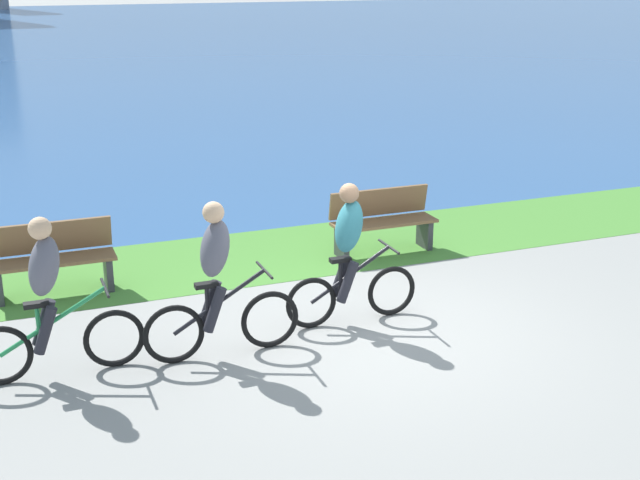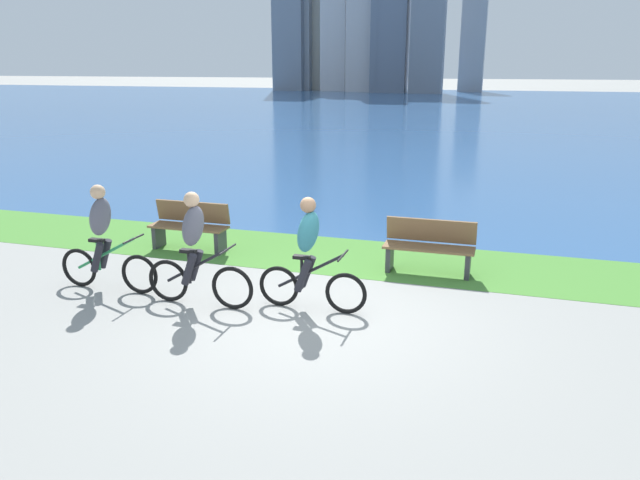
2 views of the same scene
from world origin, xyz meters
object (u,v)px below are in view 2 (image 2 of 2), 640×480
at_px(cyclist_lead, 309,254).
at_px(bench_far_along_path, 190,226).
at_px(cyclist_trailing, 195,250).
at_px(bench_near_path, 429,247).
at_px(cyclist_distant_rear, 103,238).

xyz_separation_m(cyclist_lead, bench_far_along_path, (-3.07, 2.15, -0.38)).
height_order(cyclist_lead, bench_far_along_path, cyclist_lead).
height_order(cyclist_lead, cyclist_trailing, cyclist_trailing).
distance_m(bench_near_path, bench_far_along_path, 4.49).
bearing_deg(cyclist_trailing, bench_near_path, 38.73).
bearing_deg(cyclist_distant_rear, bench_near_path, 26.05).
xyz_separation_m(cyclist_distant_rear, bench_far_along_path, (0.18, 2.32, -0.38)).
bearing_deg(cyclist_trailing, cyclist_lead, 11.05).
relative_size(cyclist_trailing, bench_far_along_path, 1.12).
bearing_deg(bench_near_path, cyclist_lead, -123.93).
distance_m(cyclist_trailing, bench_far_along_path, 2.89).
bearing_deg(bench_far_along_path, bench_near_path, -0.45).
distance_m(cyclist_lead, bench_near_path, 2.58).
bearing_deg(bench_near_path, bench_far_along_path, 179.55).
distance_m(cyclist_lead, cyclist_trailing, 1.64).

